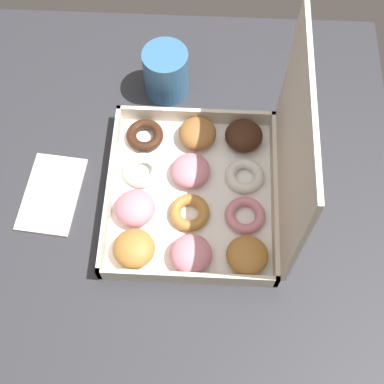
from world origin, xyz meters
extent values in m
plane|color=#2D2826|center=(0.00, 0.00, 0.00)|extent=(8.00, 8.00, 0.00)
cube|color=#2D2D33|center=(0.00, 0.00, 0.76)|extent=(1.01, 0.98, 0.03)
cylinder|color=#2D2D33|center=(-0.46, -0.44, 0.37)|extent=(0.06, 0.06, 0.75)
cylinder|color=#2D2D33|center=(-0.46, 0.44, 0.37)|extent=(0.06, 0.06, 0.75)
cube|color=white|center=(-0.04, 0.09, 0.78)|extent=(0.35, 0.32, 0.01)
cube|color=beige|center=(-0.04, -0.06, 0.80)|extent=(0.35, 0.01, 0.04)
cube|color=beige|center=(-0.04, 0.25, 0.80)|extent=(0.35, 0.01, 0.04)
cube|color=beige|center=(-0.21, 0.09, 0.80)|extent=(0.01, 0.32, 0.04)
cube|color=beige|center=(0.13, 0.09, 0.80)|extent=(0.01, 0.32, 0.04)
cube|color=beige|center=(-0.04, 0.25, 0.97)|extent=(0.35, 0.01, 0.30)
torus|color=#381E11|center=(-0.17, -0.01, 0.79)|extent=(0.08, 0.08, 0.02)
torus|color=white|center=(-0.09, -0.01, 0.79)|extent=(0.08, 0.08, 0.02)
ellipsoid|color=pink|center=(0.00, -0.01, 0.80)|extent=(0.08, 0.08, 0.04)
ellipsoid|color=#B77A38|center=(0.08, -0.01, 0.81)|extent=(0.08, 0.08, 0.04)
ellipsoid|color=#9E6633|center=(-0.17, 0.10, 0.80)|extent=(0.08, 0.08, 0.04)
ellipsoid|color=pink|center=(-0.09, 0.09, 0.80)|extent=(0.08, 0.08, 0.04)
torus|color=#B77A38|center=(0.00, 0.09, 0.79)|extent=(0.08, 0.08, 0.02)
ellipsoid|color=pink|center=(0.09, 0.10, 0.80)|extent=(0.08, 0.08, 0.04)
ellipsoid|color=#381E11|center=(-0.17, 0.19, 0.80)|extent=(0.08, 0.08, 0.04)
torus|color=white|center=(-0.08, 0.19, 0.79)|extent=(0.08, 0.08, 0.02)
torus|color=pink|center=(0.00, 0.19, 0.79)|extent=(0.08, 0.08, 0.02)
ellipsoid|color=#B77A38|center=(0.08, 0.20, 0.80)|extent=(0.08, 0.08, 0.04)
cylinder|color=teal|center=(-0.29, 0.03, 0.83)|extent=(0.09, 0.09, 0.11)
cylinder|color=black|center=(-0.29, 0.03, 0.88)|extent=(0.08, 0.08, 0.01)
cube|color=silver|center=(-0.03, -0.18, 0.78)|extent=(0.17, 0.12, 0.01)
camera|label=1|loc=(0.41, 0.11, 1.70)|focal=50.00mm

